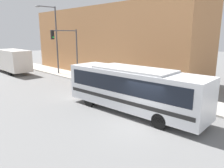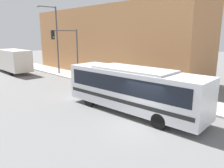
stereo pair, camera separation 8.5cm
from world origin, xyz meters
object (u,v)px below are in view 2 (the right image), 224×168
object	(u,v)px
city_bus	(133,87)
traffic_light_pole	(69,46)
delivery_truck	(12,60)
parking_meter	(95,74)
fire_hydrant	(155,93)
street_lamp	(55,35)
pedestrian_near_corner	(142,82)

from	to	relation	value
city_bus	traffic_light_pole	xyz separation A→B (m)	(2.81, 11.70, 2.19)
delivery_truck	parking_meter	world-z (taller)	delivery_truck
fire_hydrant	parking_meter	world-z (taller)	parking_meter
parking_meter	street_lamp	distance (m)	8.69
city_bus	parking_meter	xyz separation A→B (m)	(3.75, 8.42, -0.68)
traffic_light_pole	street_lamp	xyz separation A→B (m)	(0.87, 4.45, 1.10)
delivery_truck	street_lamp	distance (m)	7.33
parking_meter	pedestrian_near_corner	size ratio (longest dim) A/B	0.77
parking_meter	street_lamp	xyz separation A→B (m)	(-0.07, 7.73, 3.97)
street_lamp	pedestrian_near_corner	world-z (taller)	street_lamp
fire_hydrant	street_lamp	world-z (taller)	street_lamp
city_bus	fire_hydrant	size ratio (longest dim) A/B	14.20
traffic_light_pole	street_lamp	distance (m)	4.67
delivery_truck	street_lamp	size ratio (longest dim) A/B	0.99
delivery_truck	fire_hydrant	world-z (taller)	delivery_truck
fire_hydrant	parking_meter	size ratio (longest dim) A/B	0.52
city_bus	delivery_truck	xyz separation A→B (m)	(0.10, 21.60, -0.05)
delivery_truck	traffic_light_pole	world-z (taller)	traffic_light_pole
delivery_truck	city_bus	bearing A→B (deg)	-90.27
city_bus	parking_meter	bearing A→B (deg)	62.80
city_bus	delivery_truck	distance (m)	21.60
fire_hydrant	traffic_light_pole	bearing A→B (deg)	94.90
parking_meter	street_lamp	size ratio (longest dim) A/B	0.16
fire_hydrant	delivery_truck	bearing A→B (deg)	99.92
delivery_truck	fire_hydrant	distance (m)	21.23
delivery_truck	pedestrian_near_corner	distance (m)	19.49
city_bus	fire_hydrant	world-z (taller)	city_bus
city_bus	delivery_truck	bearing A→B (deg)	86.55
fire_hydrant	parking_meter	bearing A→B (deg)	90.00
delivery_truck	pedestrian_near_corner	size ratio (longest dim) A/B	4.65
parking_meter	city_bus	bearing A→B (deg)	-114.02
city_bus	street_lamp	size ratio (longest dim) A/B	1.21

